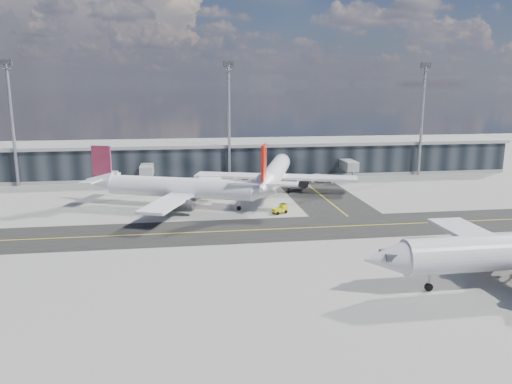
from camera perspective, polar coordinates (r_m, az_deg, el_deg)
ground at (r=78.55m, az=0.25°, el=-5.19°), size 300.00×300.00×0.00m
taxiway_lanes at (r=89.33m, az=1.71°, el=-3.03°), size 180.00×63.00×0.03m
terminal_concourse at (r=130.99m, az=-3.31°, el=3.66°), size 152.00×19.80×8.80m
floodlight_masts at (r=122.89m, az=-3.11°, el=8.51°), size 102.50×0.70×28.90m
airliner_af at (r=97.97m, az=-8.94°, el=0.48°), size 37.75×32.65×11.60m
airliner_redtail at (r=110.30m, az=2.11°, el=2.12°), size 36.19×42.00×12.67m
baggage_tug at (r=92.75m, az=2.87°, el=-1.92°), size 3.09×2.39×1.75m
service_van at (r=124.72m, az=7.19°, el=1.65°), size 5.29×6.82×1.72m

